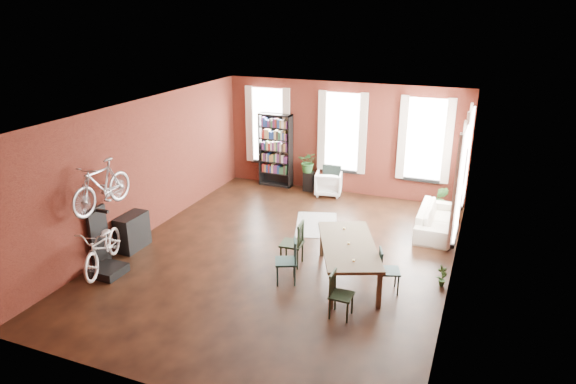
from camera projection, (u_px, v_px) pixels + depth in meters
The scene contains 19 objects.
room at pixel (304, 156), 10.98m from camera, with size 9.00×9.04×3.22m.
dining_table at pixel (348, 262), 10.16m from camera, with size 1.03×2.26×0.77m, color brown.
dining_chair_a at pixel (286, 261), 10.04m from camera, with size 0.42×0.42×0.91m, color #1A3A37.
dining_chair_b at pixel (292, 244), 10.72m from camera, with size 0.45×0.45×0.97m, color black.
dining_chair_c at pixel (341, 295), 8.92m from camera, with size 0.39×0.39×0.84m, color black.
dining_chair_d at pixel (389, 271), 9.73m from camera, with size 0.40×0.40×0.86m, color #193437.
bookshelf at pixel (276, 150), 15.33m from camera, with size 1.00×0.32×2.20m, color black.
white_armchair at pixel (329, 182), 14.79m from camera, with size 0.73×0.69×0.76m, color white.
cream_sofa at pixel (437, 215), 12.36m from camera, with size 2.08×0.61×0.81m, color beige.
striped_rug at pixel (317, 225), 12.84m from camera, with size 1.00×1.61×0.01m, color black.
bike_trainer at pixel (108, 271), 10.44m from camera, with size 0.60×0.60×0.18m, color black.
bike_wall_rack at pixel (99, 236), 10.65m from camera, with size 0.16×0.60×1.30m, color black.
console_table at pixel (132, 232), 11.48m from camera, with size 0.40×0.80×0.80m, color black.
plant_stand at pixel (309, 181), 15.16m from camera, with size 0.29×0.29×0.57m, color black.
plant_by_sofa at pixel (439, 206), 13.63m from camera, with size 0.40×0.72×0.32m, color #255120.
plant_small at pixel (441, 282), 10.01m from camera, with size 0.23×0.43×0.15m, color #265321.
bicycle_floor at pixel (100, 227), 10.10m from camera, with size 0.61×0.93×1.76m, color beige.
bicycle_hung at pixel (99, 170), 10.06m from camera, with size 0.47×1.00×1.66m, color #A5A8AD.
plant_on_stand at pixel (308, 164), 14.96m from camera, with size 0.57×0.63×0.49m, color #235120.
Camera 1 is at (3.86, -9.34, 5.15)m, focal length 32.00 mm.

